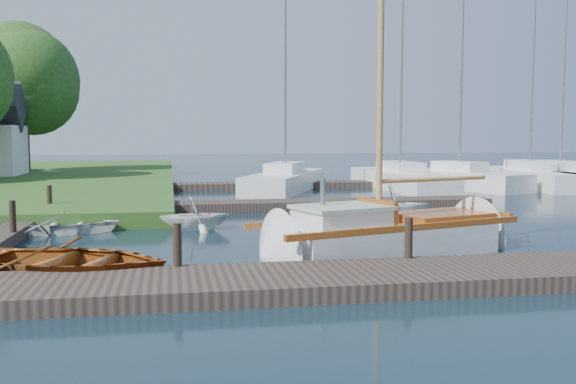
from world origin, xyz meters
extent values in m
plane|color=black|center=(0.00, 0.00, 0.00)|extent=(160.00, 160.00, 0.00)
cube|color=#2F241F|center=(0.00, -6.00, 0.15)|extent=(18.00, 2.20, 0.30)
cube|color=#2F241F|center=(2.00, 6.50, 0.15)|extent=(14.00, 1.60, 0.30)
cube|color=#2F241F|center=(10.00, 16.00, 0.15)|extent=(30.00, 1.60, 0.30)
cylinder|color=black|center=(-3.00, -5.00, 0.70)|extent=(0.16, 0.16, 0.80)
cylinder|color=black|center=(1.50, -5.00, 0.70)|extent=(0.16, 0.16, 0.80)
cylinder|color=black|center=(-7.00, 0.00, 0.70)|extent=(0.16, 0.16, 0.80)
cylinder|color=black|center=(-7.00, 5.00, 0.70)|extent=(0.16, 0.16, 0.80)
cube|color=silver|center=(1.70, -3.05, 0.23)|extent=(5.37, 3.43, 0.90)
cone|color=silver|center=(4.61, -2.12, 0.23)|extent=(1.84, 2.26, 1.96)
cone|color=silver|center=(-1.11, -3.95, 0.23)|extent=(1.55, 2.17, 1.96)
cube|color=#8C3B10|center=(1.42, -2.15, 0.74)|extent=(5.94, 2.00, 0.14)
cube|color=#8C3B10|center=(1.99, -3.95, 0.74)|extent=(5.94, 2.00, 0.14)
cube|color=#8C3B10|center=(4.94, -2.01, 0.74)|extent=(0.45, 1.08, 0.14)
cube|color=silver|center=(0.56, -3.42, 0.90)|extent=(2.14, 1.88, 0.44)
cube|color=#A7C5A4|center=(0.56, -3.42, 1.15)|extent=(2.27, 2.01, 0.08)
cube|color=#8C3B10|center=(1.46, -3.13, 0.98)|extent=(0.54, 1.37, 0.60)
cylinder|color=slate|center=(0.18, -3.22, 1.48)|extent=(0.12, 0.12, 0.60)
cube|color=#8C3B10|center=(3.23, -2.56, 0.78)|extent=(2.55, 2.10, 0.20)
cylinder|color=olive|center=(1.51, -3.11, 4.88)|extent=(0.14, 0.14, 8.40)
cylinder|color=olive|center=(3.04, -2.62, 1.68)|extent=(3.08, 1.07, 0.10)
imported|color=#8C3B10|center=(-5.11, -4.24, 0.43)|extent=(4.90, 4.24, 0.85)
imported|color=silver|center=(-6.13, 1.74, 0.33)|extent=(3.21, 2.31, 0.66)
imported|color=silver|center=(-2.42, 1.59, 0.53)|extent=(2.22, 1.98, 1.07)
imported|color=silver|center=(4.01, 2.74, 0.62)|extent=(2.74, 2.50, 1.24)
cube|color=silver|center=(2.49, 14.25, 0.45)|extent=(5.70, 9.32, 0.90)
cube|color=silver|center=(2.49, 14.25, 1.15)|extent=(2.57, 3.51, 0.50)
cylinder|color=slate|center=(2.49, 14.25, 5.32)|extent=(0.12, 0.12, 8.84)
cube|color=silver|center=(8.43, 14.22, 0.45)|extent=(2.35, 9.92, 0.90)
cube|color=silver|center=(8.43, 14.22, 1.15)|extent=(1.45, 3.48, 0.50)
cylinder|color=slate|center=(8.43, 14.22, 6.90)|extent=(0.12, 0.12, 12.01)
cube|color=silver|center=(11.52, 13.91, 0.45)|extent=(4.80, 8.11, 0.90)
cube|color=silver|center=(11.52, 13.91, 1.15)|extent=(2.27, 3.06, 0.50)
cylinder|color=slate|center=(11.52, 13.91, 5.25)|extent=(0.12, 0.12, 8.70)
cube|color=silver|center=(15.74, 14.35, 0.45)|extent=(3.19, 9.95, 0.90)
cube|color=silver|center=(15.74, 14.35, 1.15)|extent=(1.74, 3.55, 0.50)
cylinder|color=slate|center=(15.74, 14.35, 5.99)|extent=(0.12, 0.12, 10.18)
cube|color=silver|center=(17.22, 13.85, 0.45)|extent=(3.20, 7.95, 0.90)
cube|color=silver|center=(17.22, 13.85, 1.15)|extent=(1.74, 2.87, 0.50)
cylinder|color=slate|center=(17.22, 13.85, 5.48)|extent=(0.12, 0.12, 9.16)
cylinder|color=#332114|center=(-12.00, 26.00, 2.34)|extent=(0.36, 0.36, 3.67)
sphere|color=#1F4519|center=(-12.00, 26.00, 6.11)|extent=(6.73, 6.73, 6.73)
sphere|color=#1F4519|center=(-11.50, 25.70, 5.60)|extent=(5.71, 5.71, 5.71)
sphere|color=#1F4519|center=(-12.40, 26.40, 6.82)|extent=(6.12, 6.12, 6.12)
camera|label=1|loc=(-3.11, -16.87, 2.70)|focal=40.00mm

